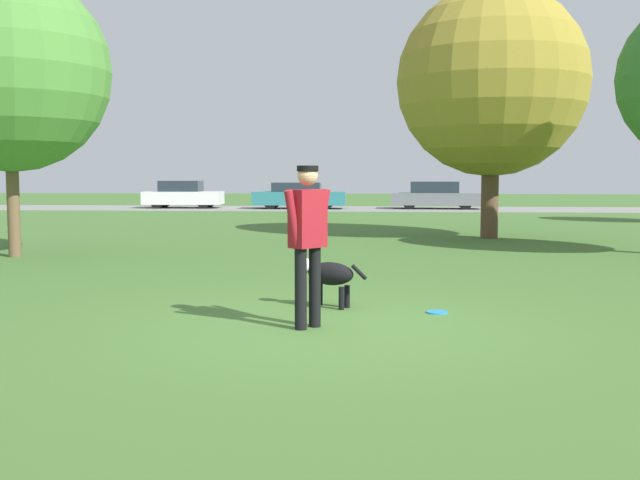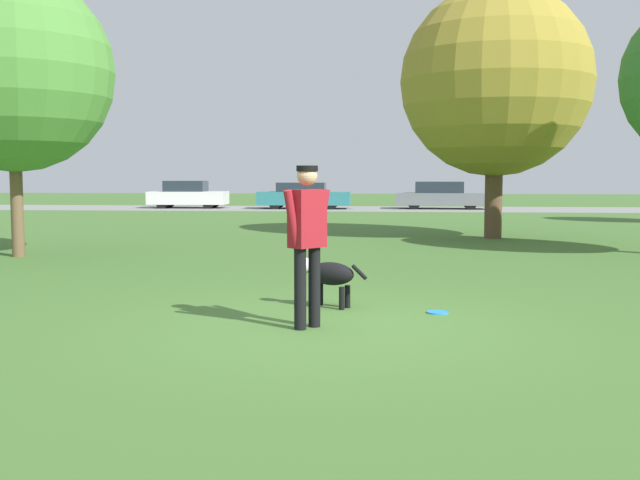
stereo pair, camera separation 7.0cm
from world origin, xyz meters
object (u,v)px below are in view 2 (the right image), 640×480
at_px(tree_mid_center, 496,82).
at_px(tree_near_left, 12,72).
at_px(parked_car_teal, 304,196).
at_px(parked_car_grey, 441,196).
at_px(person, 307,232).
at_px(parked_car_white, 188,195).
at_px(dog, 327,275).
at_px(frisbee, 438,312).

bearing_deg(tree_mid_center, tree_near_left, -151.58).
xyz_separation_m(parked_car_teal, parked_car_grey, (6.75, 0.43, 0.01)).
bearing_deg(person, parked_car_white, 57.40).
distance_m(dog, tree_near_left, 9.17).
relative_size(tree_mid_center, parked_car_grey, 1.44).
height_order(person, tree_near_left, tree_near_left).
distance_m(person, tree_near_left, 9.72).
bearing_deg(tree_mid_center, dog, -107.72).
xyz_separation_m(person, parked_car_white, (-9.41, 29.01, -0.37)).
relative_size(frisbee, parked_car_grey, 0.06).
relative_size(dog, parked_car_white, 0.24).
distance_m(tree_near_left, parked_car_grey, 24.93).
bearing_deg(person, dog, 35.24).
distance_m(tree_near_left, parked_car_white, 22.83).
bearing_deg(tree_near_left, parked_car_grey, 66.34).
height_order(person, tree_mid_center, tree_mid_center).
xyz_separation_m(dog, parked_car_white, (-9.51, 27.70, 0.26)).
relative_size(parked_car_teal, parked_car_grey, 1.01).
bearing_deg(tree_mid_center, parked_car_teal, 112.80).
distance_m(parked_car_white, parked_car_teal, 5.92).
bearing_deg(frisbee, parked_car_teal, 100.10).
distance_m(frisbee, parked_car_teal, 28.20).
relative_size(dog, tree_mid_center, 0.15).
bearing_deg(parked_car_white, person, -74.80).
bearing_deg(tree_mid_center, parked_car_white, 127.38).
height_order(person, parked_car_white, person).
relative_size(tree_near_left, parked_car_white, 1.45).
relative_size(frisbee, tree_mid_center, 0.04).
xyz_separation_m(dog, tree_near_left, (-6.77, 5.24, 3.29)).
distance_m(person, parked_car_grey, 29.39).
relative_size(tree_near_left, parked_car_grey, 1.26).
bearing_deg(tree_near_left, tree_mid_center, 28.42).
bearing_deg(dog, parked_car_white, -47.76).
bearing_deg(dog, tree_near_left, -14.44).
xyz_separation_m(tree_mid_center, parked_car_grey, (-0.28, 17.14, -3.41)).
xyz_separation_m(frisbee, parked_car_white, (-10.86, 27.99, 0.66)).
distance_m(person, tree_mid_center, 12.94).
bearing_deg(tree_near_left, dog, -37.74).
relative_size(person, parked_car_teal, 0.38).
distance_m(frisbee, parked_car_grey, 28.25).
bearing_deg(parked_car_grey, person, -94.00).
relative_size(parked_car_white, parked_car_teal, 0.86).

